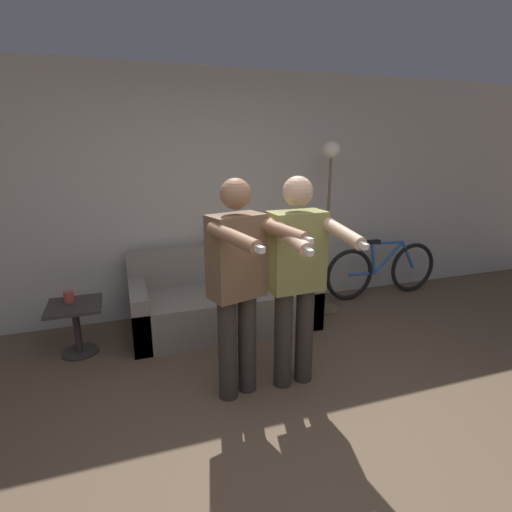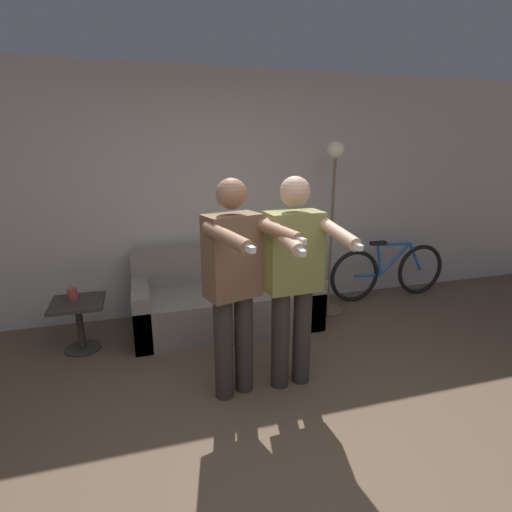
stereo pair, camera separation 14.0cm
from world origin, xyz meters
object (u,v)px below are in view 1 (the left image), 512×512
(person_left, at_px, (238,279))
(person_right, at_px, (297,272))
(side_table, at_px, (76,318))
(cup, at_px, (69,297))
(floor_lamp, at_px, (329,200))
(couch, at_px, (224,301))
(cat, at_px, (226,236))
(bicycle, at_px, (382,270))

(person_left, distance_m, person_right, 0.45)
(side_table, height_order, cup, cup)
(floor_lamp, xyz_separation_m, cup, (-2.63, -0.10, -0.74))
(couch, height_order, cat, cat)
(couch, height_order, side_table, couch)
(side_table, height_order, bicycle, bicycle)
(person_left, bearing_deg, floor_lamp, 25.45)
(couch, bearing_deg, side_table, -173.99)
(floor_lamp, bearing_deg, bicycle, 11.49)
(person_right, relative_size, cup, 15.64)
(cat, height_order, side_table, cat)
(floor_lamp, bearing_deg, couch, -179.29)
(bicycle, bearing_deg, person_left, -148.03)
(couch, relative_size, person_left, 1.15)
(couch, bearing_deg, cat, 69.71)
(cat, bearing_deg, bicycle, -2.98)
(person_right, relative_size, side_table, 3.43)
(person_right, bearing_deg, person_left, 176.90)
(person_left, relative_size, cup, 15.62)
(couch, xyz_separation_m, side_table, (-1.40, -0.15, 0.08))
(person_left, bearing_deg, cat, 62.17)
(person_right, xyz_separation_m, floor_lamp, (0.93, 1.23, 0.33))
(person_left, distance_m, cup, 1.74)
(cat, xyz_separation_m, side_table, (-1.51, -0.45, -0.54))
(person_right, distance_m, floor_lamp, 1.58)
(floor_lamp, distance_m, bicycle, 1.30)
(person_left, bearing_deg, couch, 64.46)
(person_left, distance_m, side_table, 1.72)
(person_right, xyz_separation_m, cat, (-0.14, 1.52, -0.05))
(side_table, bearing_deg, cup, 122.31)
(couch, xyz_separation_m, person_right, (0.26, -1.22, 0.67))
(person_left, relative_size, bicycle, 1.04)
(couch, xyz_separation_m, cat, (0.11, 0.30, 0.63))
(floor_lamp, distance_m, cup, 2.73)
(person_right, height_order, cat, person_right)
(couch, bearing_deg, bicycle, 5.40)
(person_left, xyz_separation_m, cup, (-1.25, 1.14, -0.40))
(cat, xyz_separation_m, floor_lamp, (1.07, -0.28, 0.38))
(person_right, relative_size, floor_lamp, 0.87)
(person_right, height_order, bicycle, person_right)
(person_left, bearing_deg, side_table, 121.90)
(bicycle, bearing_deg, cup, -175.50)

